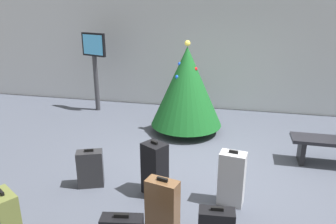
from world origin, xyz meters
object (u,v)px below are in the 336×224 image
object	(u,v)px
flight_info_kiosk	(94,59)
suitcase_6	(6,218)
holiday_tree	(187,87)
suitcase_5	(90,169)
suitcase_4	(155,169)
suitcase_1	(162,208)
suitcase_0	(232,179)

from	to	relation	value
flight_info_kiosk	suitcase_6	bearing A→B (deg)	-77.03
holiday_tree	suitcase_5	size ratio (longest dim) A/B	3.24
suitcase_4	suitcase_6	bearing A→B (deg)	-135.60
suitcase_1	suitcase_6	world-z (taller)	suitcase_1
suitcase_5	suitcase_6	xyz separation A→B (m)	(-0.40, -1.36, 0.03)
suitcase_5	suitcase_6	size ratio (longest dim) A/B	0.90
suitcase_4	suitcase_6	size ratio (longest dim) A/B	1.22
flight_info_kiosk	suitcase_1	distance (m)	5.32
suitcase_5	suitcase_0	bearing A→B (deg)	0.25
holiday_tree	flight_info_kiosk	world-z (taller)	flight_info_kiosk
suitcase_4	suitcase_1	bearing A→B (deg)	-68.98
holiday_tree	suitcase_1	bearing A→B (deg)	-84.84
suitcase_5	suitcase_6	bearing A→B (deg)	-106.21
holiday_tree	suitcase_0	world-z (taller)	holiday_tree
holiday_tree	suitcase_1	world-z (taller)	holiday_tree
suitcase_1	suitcase_5	xyz separation A→B (m)	(-1.34, 0.83, -0.08)
holiday_tree	suitcase_6	bearing A→B (deg)	-110.16
suitcase_1	suitcase_6	xyz separation A→B (m)	(-1.74, -0.52, -0.05)
flight_info_kiosk	suitcase_6	world-z (taller)	flight_info_kiosk
suitcase_1	suitcase_5	bearing A→B (deg)	148.10
holiday_tree	flight_info_kiosk	size ratio (longest dim) A/B	0.99
suitcase_0	suitcase_1	world-z (taller)	suitcase_0
flight_info_kiosk	suitcase_4	world-z (taller)	flight_info_kiosk
holiday_tree	suitcase_6	distance (m)	4.21
suitcase_0	suitcase_1	bearing A→B (deg)	-132.48
suitcase_0	suitcase_1	xyz separation A→B (m)	(-0.77, -0.84, -0.02)
suitcase_6	holiday_tree	bearing A→B (deg)	69.84
suitcase_4	flight_info_kiosk	bearing A→B (deg)	125.78
suitcase_4	suitcase_5	size ratio (longest dim) A/B	1.36
suitcase_6	suitcase_0	bearing A→B (deg)	28.62
suitcase_4	suitcase_6	distance (m)	1.97
suitcase_0	suitcase_5	xyz separation A→B (m)	(-2.11, -0.01, -0.10)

